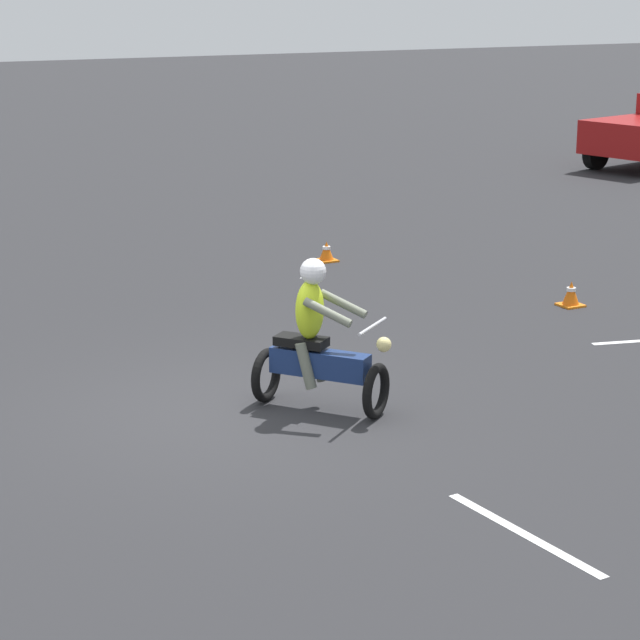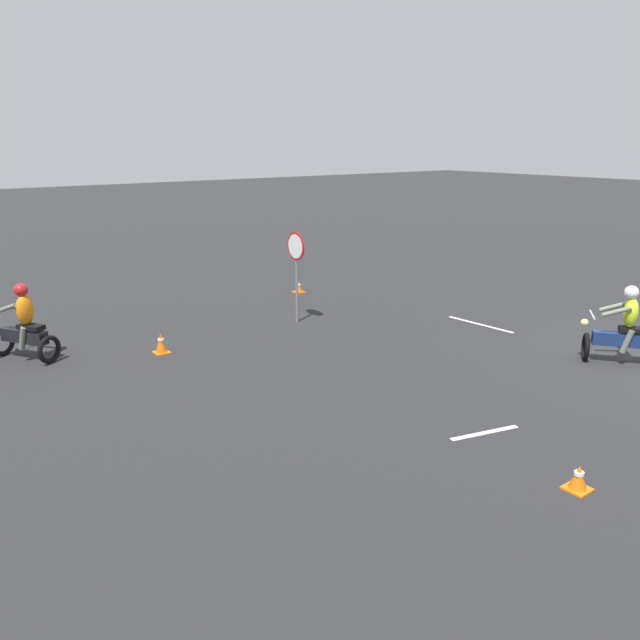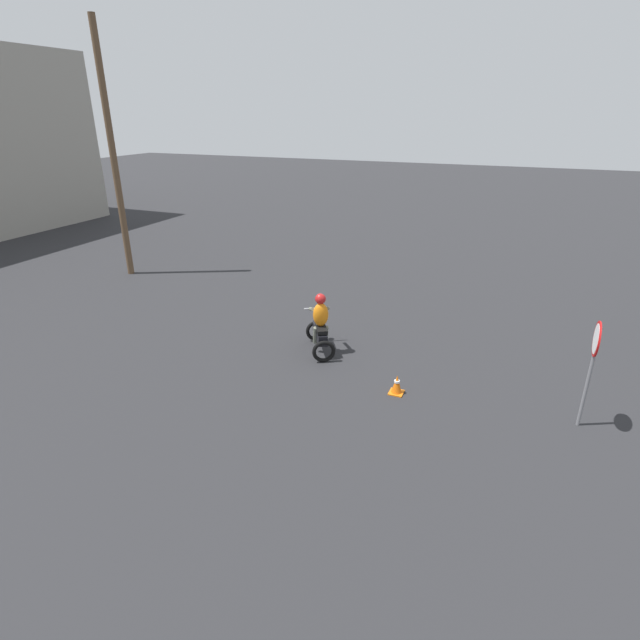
{
  "view_description": "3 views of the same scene",
  "coord_description": "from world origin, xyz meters",
  "px_view_note": "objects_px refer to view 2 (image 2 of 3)",
  "views": [
    {
      "loc": [
        11.64,
        -5.0,
        4.47
      ],
      "look_at": [
        0.38,
        0.88,
        1.0
      ],
      "focal_mm": 70.0,
      "sensor_mm": 36.0,
      "label": 1
    },
    {
      "loc": [
        -5.7,
        13.23,
        4.5
      ],
      "look_at": [
        4.21,
        5.79,
        0.9
      ],
      "focal_mm": 35.0,
      "sensor_mm": 36.0,
      "label": 2
    },
    {
      "loc": [
        -3.09,
        6.11,
        5.99
      ],
      "look_at": [
        8.03,
        10.71,
        0.9
      ],
      "focal_mm": 28.0,
      "sensor_mm": 36.0,
      "label": 3
    }
  ],
  "objects_px": {
    "traffic_cone_near_right": "(578,478)",
    "traffic_cone_mid_left": "(161,343)",
    "motorcycle_rider_background": "(24,327)",
    "stop_sign": "(296,259)",
    "traffic_cone_near_left": "(299,287)",
    "motorcycle_rider_foreground": "(624,330)"
  },
  "relations": [
    {
      "from": "traffic_cone_near_right",
      "to": "traffic_cone_mid_left",
      "type": "bearing_deg",
      "value": 14.39
    },
    {
      "from": "motorcycle_rider_background",
      "to": "traffic_cone_near_right",
      "type": "bearing_deg",
      "value": -95.98
    },
    {
      "from": "stop_sign",
      "to": "traffic_cone_near_right",
      "type": "height_order",
      "value": "stop_sign"
    },
    {
      "from": "stop_sign",
      "to": "traffic_cone_near_left",
      "type": "relative_size",
      "value": 6.58
    },
    {
      "from": "motorcycle_rider_foreground",
      "to": "traffic_cone_near_right",
      "type": "relative_size",
      "value": 4.6
    },
    {
      "from": "stop_sign",
      "to": "traffic_cone_mid_left",
      "type": "bearing_deg",
      "value": 93.29
    },
    {
      "from": "motorcycle_rider_foreground",
      "to": "motorcycle_rider_background",
      "type": "relative_size",
      "value": 1.0
    },
    {
      "from": "stop_sign",
      "to": "traffic_cone_near_right",
      "type": "relative_size",
      "value": 6.37
    },
    {
      "from": "stop_sign",
      "to": "traffic_cone_near_left",
      "type": "distance_m",
      "value": 3.51
    },
    {
      "from": "motorcycle_rider_background",
      "to": "traffic_cone_near_left",
      "type": "xyz_separation_m",
      "value": [
        1.49,
        -8.05,
        -0.56
      ]
    },
    {
      "from": "traffic_cone_near_right",
      "to": "motorcycle_rider_foreground",
      "type": "bearing_deg",
      "value": -66.8
    },
    {
      "from": "motorcycle_rider_foreground",
      "to": "motorcycle_rider_background",
      "type": "xyz_separation_m",
      "value": [
        7.65,
        9.84,
        0.0
      ]
    },
    {
      "from": "traffic_cone_near_right",
      "to": "traffic_cone_near_left",
      "type": "bearing_deg",
      "value": -16.73
    },
    {
      "from": "stop_sign",
      "to": "traffic_cone_mid_left",
      "type": "relative_size",
      "value": 5.03
    },
    {
      "from": "traffic_cone_near_left",
      "to": "motorcycle_rider_foreground",
      "type": "bearing_deg",
      "value": -168.89
    },
    {
      "from": "traffic_cone_mid_left",
      "to": "stop_sign",
      "type": "bearing_deg",
      "value": -86.71
    },
    {
      "from": "motorcycle_rider_foreground",
      "to": "stop_sign",
      "type": "xyz_separation_m",
      "value": [
        6.56,
        3.66,
        0.91
      ]
    },
    {
      "from": "motorcycle_rider_background",
      "to": "traffic_cone_mid_left",
      "type": "height_order",
      "value": "motorcycle_rider_background"
    },
    {
      "from": "traffic_cone_near_right",
      "to": "stop_sign",
      "type": "bearing_deg",
      "value": -10.02
    },
    {
      "from": "stop_sign",
      "to": "traffic_cone_mid_left",
      "type": "height_order",
      "value": "stop_sign"
    },
    {
      "from": "motorcycle_rider_foreground",
      "to": "traffic_cone_mid_left",
      "type": "bearing_deg",
      "value": 101.88
    },
    {
      "from": "motorcycle_rider_background",
      "to": "traffic_cone_mid_left",
      "type": "xyz_separation_m",
      "value": [
        -1.31,
        -2.43,
        -0.51
      ]
    }
  ]
}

